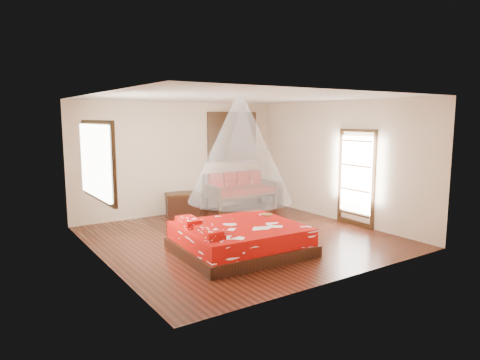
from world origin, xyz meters
name	(u,v)px	position (x,y,z in m)	size (l,w,h in m)	color
room	(240,169)	(0.00, 0.00, 1.40)	(5.54, 5.54, 2.84)	black
bed	(239,239)	(-0.57, -0.81, 0.25)	(2.27, 2.07, 0.64)	black
daybed	(239,189)	(1.56, 2.38, 0.52)	(1.86, 0.83, 0.96)	black
storage_chest	(182,204)	(-0.10, 2.45, 0.28)	(0.96, 0.80, 0.56)	black
shutter_panel	(232,137)	(1.56, 2.72, 1.90)	(1.52, 0.06, 1.32)	black
window_left	(99,161)	(-2.71, 0.20, 1.70)	(0.10, 1.74, 1.34)	black
glazed_door	(356,178)	(2.72, -0.60, 1.07)	(0.08, 1.02, 2.16)	black
wine_tray	(267,213)	(0.32, -0.46, 0.55)	(0.23, 0.23, 0.19)	brown
mosquito_net_main	(240,150)	(-0.55, -0.81, 1.85)	(1.85, 1.85, 1.80)	silver
mosquito_net_daybed	(242,133)	(1.56, 2.25, 2.00)	(0.97, 0.97, 1.50)	silver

